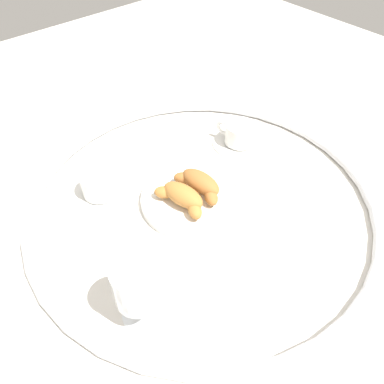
{
  "coord_description": "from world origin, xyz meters",
  "views": [
    {
      "loc": [
        -0.43,
        0.4,
        0.63
      ],
      "look_at": [
        0.02,
        0.01,
        0.03
      ],
      "focal_mm": 36.53,
      "sensor_mm": 36.0,
      "label": 1
    }
  ],
  "objects_px": {
    "coffee_cup_near": "(99,186)",
    "juice_glass_left": "(137,287)",
    "pastry_plate": "(192,198)",
    "coffee_cup_far": "(239,136)",
    "sugar_packet": "(106,237)",
    "croissant_large": "(200,183)",
    "croissant_small": "(182,197)"
  },
  "relations": [
    {
      "from": "coffee_cup_far",
      "to": "croissant_large",
      "type": "bearing_deg",
      "value": 110.17
    },
    {
      "from": "pastry_plate",
      "to": "sugar_packet",
      "type": "relative_size",
      "value": 4.54
    },
    {
      "from": "croissant_large",
      "to": "croissant_small",
      "type": "bearing_deg",
      "value": 96.19
    },
    {
      "from": "pastry_plate",
      "to": "coffee_cup_near",
      "type": "distance_m",
      "value": 0.21
    },
    {
      "from": "pastry_plate",
      "to": "sugar_packet",
      "type": "bearing_deg",
      "value": 79.33
    },
    {
      "from": "pastry_plate",
      "to": "croissant_large",
      "type": "height_order",
      "value": "croissant_large"
    },
    {
      "from": "pastry_plate",
      "to": "coffee_cup_near",
      "type": "relative_size",
      "value": 1.67
    },
    {
      "from": "coffee_cup_far",
      "to": "juice_glass_left",
      "type": "bearing_deg",
      "value": 115.6
    },
    {
      "from": "juice_glass_left",
      "to": "sugar_packet",
      "type": "bearing_deg",
      "value": -13.3
    },
    {
      "from": "croissant_large",
      "to": "juice_glass_left",
      "type": "relative_size",
      "value": 0.97
    },
    {
      "from": "pastry_plate",
      "to": "coffee_cup_far",
      "type": "distance_m",
      "value": 0.24
    },
    {
      "from": "coffee_cup_far",
      "to": "sugar_packet",
      "type": "bearing_deg",
      "value": 95.23
    },
    {
      "from": "pastry_plate",
      "to": "coffee_cup_far",
      "type": "relative_size",
      "value": 1.67
    },
    {
      "from": "coffee_cup_near",
      "to": "coffee_cup_far",
      "type": "relative_size",
      "value": 1.0
    },
    {
      "from": "pastry_plate",
      "to": "sugar_packet",
      "type": "height_order",
      "value": "pastry_plate"
    },
    {
      "from": "coffee_cup_near",
      "to": "sugar_packet",
      "type": "distance_m",
      "value": 0.13
    },
    {
      "from": "pastry_plate",
      "to": "coffee_cup_far",
      "type": "height_order",
      "value": "coffee_cup_far"
    },
    {
      "from": "pastry_plate",
      "to": "juice_glass_left",
      "type": "distance_m",
      "value": 0.3
    },
    {
      "from": "croissant_large",
      "to": "juice_glass_left",
      "type": "distance_m",
      "value": 0.31
    },
    {
      "from": "croissant_small",
      "to": "sugar_packet",
      "type": "relative_size",
      "value": 2.7
    },
    {
      "from": "sugar_packet",
      "to": "croissant_large",
      "type": "bearing_deg",
      "value": -70.05
    },
    {
      "from": "coffee_cup_far",
      "to": "sugar_packet",
      "type": "height_order",
      "value": "coffee_cup_far"
    },
    {
      "from": "croissant_small",
      "to": "juice_glass_left",
      "type": "bearing_deg",
      "value": 124.21
    },
    {
      "from": "coffee_cup_near",
      "to": "juice_glass_left",
      "type": "bearing_deg",
      "value": 161.12
    },
    {
      "from": "pastry_plate",
      "to": "coffee_cup_near",
      "type": "xyz_separation_m",
      "value": [
        0.15,
        0.14,
        0.02
      ]
    },
    {
      "from": "coffee_cup_near",
      "to": "sugar_packet",
      "type": "height_order",
      "value": "coffee_cup_near"
    },
    {
      "from": "coffee_cup_far",
      "to": "sugar_packet",
      "type": "relative_size",
      "value": 2.72
    },
    {
      "from": "croissant_large",
      "to": "juice_glass_left",
      "type": "bearing_deg",
      "value": 119.39
    },
    {
      "from": "croissant_large",
      "to": "coffee_cup_far",
      "type": "distance_m",
      "value": 0.22
    },
    {
      "from": "coffee_cup_near",
      "to": "coffee_cup_far",
      "type": "bearing_deg",
      "value": -101.45
    },
    {
      "from": "croissant_large",
      "to": "sugar_packet",
      "type": "xyz_separation_m",
      "value": [
        0.04,
        0.22,
        -0.03
      ]
    },
    {
      "from": "croissant_small",
      "to": "coffee_cup_far",
      "type": "xyz_separation_m",
      "value": [
        0.08,
        -0.26,
        -0.01
      ]
    }
  ]
}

